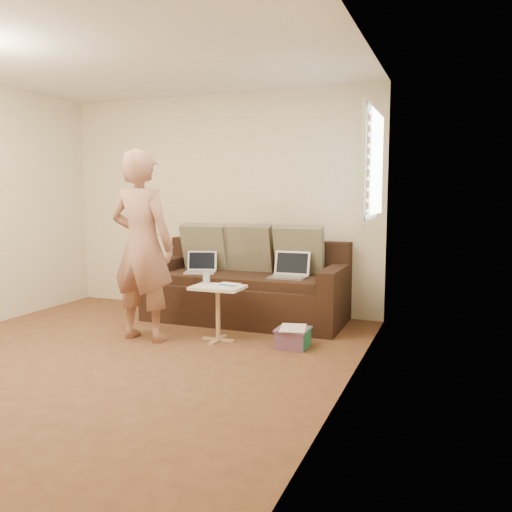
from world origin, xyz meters
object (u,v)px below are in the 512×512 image
at_px(person, 142,246).
at_px(striped_box, 293,338).
at_px(sofa, 246,283).
at_px(laptop_white, 200,273).
at_px(laptop_silver, 288,278).
at_px(drinking_glass, 206,277).
at_px(side_table, 218,313).

relative_size(person, striped_box, 6.18).
relative_size(sofa, person, 1.20).
bearing_deg(laptop_white, laptop_silver, -16.01).
distance_m(laptop_white, drinking_glass, 0.81).
distance_m(side_table, striped_box, 0.77).
xyz_separation_m(sofa, side_table, (0.06, -0.88, -0.16)).
bearing_deg(striped_box, sofa, 133.84).
bearing_deg(drinking_glass, laptop_silver, 48.60).
bearing_deg(side_table, laptop_white, 126.75).
distance_m(laptop_white, side_table, 1.02).
bearing_deg(laptop_white, striped_box, -46.48).
relative_size(person, drinking_glass, 15.32).
relative_size(sofa, striped_box, 7.40).
bearing_deg(laptop_white, person, -113.28).
relative_size(sofa, laptop_silver, 5.57).
height_order(side_table, drinking_glass, drinking_glass).
bearing_deg(person, striped_box, -167.82).
height_order(person, striped_box, person).
bearing_deg(laptop_silver, laptop_white, -179.65).
xyz_separation_m(laptop_silver, drinking_glass, (-0.62, -0.70, 0.08)).
bearing_deg(laptop_white, side_table, -70.27).
height_order(sofa, laptop_white, sofa).
xyz_separation_m(side_table, drinking_glass, (-0.17, 0.11, 0.33)).
xyz_separation_m(person, side_table, (0.70, 0.21, -0.65)).
distance_m(person, striped_box, 1.68).
xyz_separation_m(laptop_white, person, (-0.11, -1.00, 0.40)).
bearing_deg(person, sofa, -117.87).
distance_m(drinking_glass, striped_box, 1.05).
distance_m(laptop_silver, person, 1.59).
height_order(person, drinking_glass, person).
distance_m(laptop_silver, drinking_glass, 0.94).
relative_size(drinking_glass, striped_box, 0.40).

